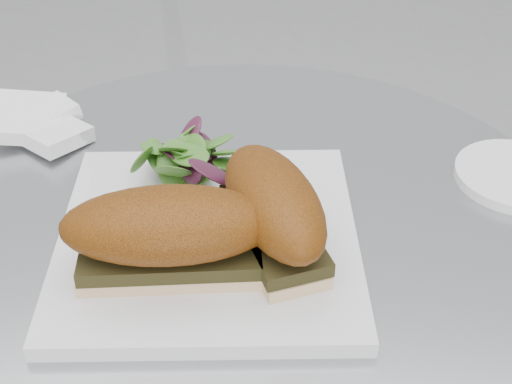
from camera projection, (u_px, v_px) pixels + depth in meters
table at (245, 380)px, 0.86m from camera, size 0.70×0.70×0.73m
plate at (208, 239)px, 0.68m from camera, size 0.32×0.32×0.02m
sandwich_left at (169, 233)px, 0.61m from camera, size 0.20×0.12×0.08m
sandwich_right at (274, 209)px, 0.63m from camera, size 0.14×0.18×0.08m
salad at (191, 159)px, 0.73m from camera, size 0.11×0.11×0.05m
napkin at (42, 131)px, 0.83m from camera, size 0.12×0.12×0.02m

